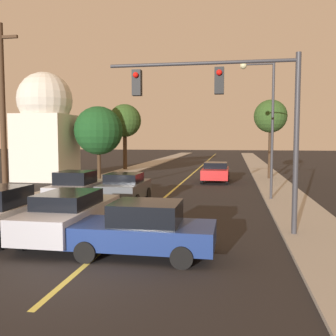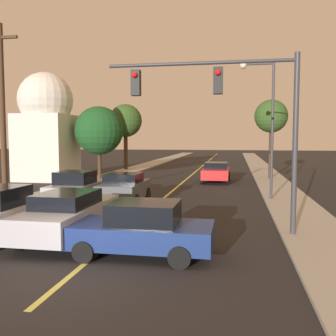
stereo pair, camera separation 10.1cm
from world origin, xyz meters
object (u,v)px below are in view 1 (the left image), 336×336
(car_crossing_right, at_px, (142,229))
(tree_left_far, at_px, (125,121))
(utility_pole_left, at_px, (3,115))
(tree_left_near, at_px, (99,131))
(car_near_lane_front, at_px, (71,214))
(car_outer_lane_second, at_px, (77,188))
(traffic_signal_mast, at_px, (231,104))
(car_outer_lane_front, at_px, (0,212))
(domed_building_left, at_px, (46,125))
(car_far_oncoming, at_px, (216,172))
(streetlamp_right, at_px, (265,111))
(tree_right_near, at_px, (271,117))
(car_near_lane_second, at_px, (125,188))

(car_crossing_right, height_order, tree_left_far, tree_left_far)
(utility_pole_left, distance_m, tree_left_near, 13.70)
(car_near_lane_front, relative_size, car_outer_lane_second, 1.30)
(car_near_lane_front, height_order, traffic_signal_mast, traffic_signal_mast)
(car_outer_lane_front, xyz_separation_m, domed_building_left, (-7.06, 16.55, 3.59))
(tree_left_far, bearing_deg, car_near_lane_front, -77.35)
(car_outer_lane_second, bearing_deg, car_far_oncoming, 60.40)
(car_near_lane_front, relative_size, car_crossing_right, 1.20)
(streetlamp_right, relative_size, domed_building_left, 0.85)
(tree_left_far, relative_size, tree_right_near, 1.07)
(tree_left_far, bearing_deg, car_outer_lane_second, -80.24)
(traffic_signal_mast, xyz_separation_m, domed_building_left, (-14.70, 14.77, -0.09))
(car_crossing_right, height_order, streetlamp_right, streetlamp_right)
(car_outer_lane_front, height_order, tree_left_near, tree_left_near)
(car_crossing_right, bearing_deg, tree_left_near, 23.85)
(car_near_lane_second, xyz_separation_m, streetlamp_right, (6.95, 2.62, 3.92))
(car_near_lane_front, height_order, car_crossing_right, car_near_lane_front)
(car_crossing_right, distance_m, domed_building_left, 21.81)
(car_crossing_right, xyz_separation_m, domed_building_left, (-12.28, 17.65, 3.67))
(car_outer_lane_front, distance_m, tree_left_near, 17.76)
(tree_right_near, bearing_deg, car_outer_lane_second, -128.16)
(streetlamp_right, distance_m, tree_right_near, 10.63)
(traffic_signal_mast, distance_m, domed_building_left, 20.84)
(tree_right_near, bearing_deg, car_near_lane_front, -112.86)
(car_outer_lane_front, xyz_separation_m, traffic_signal_mast, (7.65, 1.78, 3.68))
(traffic_signal_mast, distance_m, tree_left_far, 27.23)
(car_near_lane_front, xyz_separation_m, utility_pole_left, (-4.54, 3.26, 3.52))
(streetlamp_right, relative_size, utility_pole_left, 0.89)
(tree_left_near, bearing_deg, car_far_oncoming, 1.94)
(traffic_signal_mast, bearing_deg, car_near_lane_second, 137.15)
(utility_pole_left, bearing_deg, car_near_lane_second, 34.03)
(utility_pole_left, distance_m, tree_left_far, 23.10)
(car_near_lane_front, bearing_deg, car_near_lane_second, 90.00)
(tree_left_far, height_order, tree_right_near, tree_left_far)
(car_near_lane_second, relative_size, tree_left_far, 0.56)
(car_near_lane_second, relative_size, streetlamp_right, 0.52)
(car_near_lane_front, relative_size, tree_right_near, 0.80)
(car_outer_lane_front, bearing_deg, utility_pole_left, 120.87)
(car_far_oncoming, xyz_separation_m, car_crossing_right, (-1.19, -18.66, -0.02))
(tree_right_near, bearing_deg, tree_left_near, -169.26)
(car_near_lane_front, xyz_separation_m, tree_left_near, (-5.30, 16.93, 3.13))
(car_near_lane_front, relative_size, traffic_signal_mast, 0.77)
(streetlamp_right, distance_m, tree_left_near, 14.64)
(tree_left_far, bearing_deg, car_outer_lane_front, -82.52)
(car_outer_lane_second, bearing_deg, domed_building_left, 124.50)
(car_near_lane_second, distance_m, streetlamp_right, 8.40)
(car_outer_lane_second, distance_m, utility_pole_left, 4.91)
(car_near_lane_front, height_order, utility_pole_left, utility_pole_left)
(car_crossing_right, xyz_separation_m, tree_right_near, (5.41, 20.91, 4.31))
(car_near_lane_front, bearing_deg, tree_left_near, 107.37)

